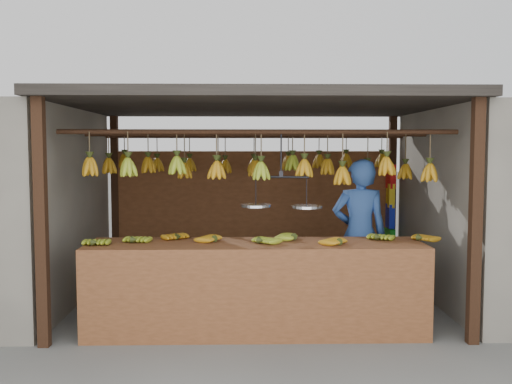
{
  "coord_description": "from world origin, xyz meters",
  "views": [
    {
      "loc": [
        -0.15,
        -6.7,
        1.83
      ],
      "look_at": [
        0.0,
        0.3,
        1.3
      ],
      "focal_mm": 40.0,
      "sensor_mm": 36.0,
      "label": 1
    }
  ],
  "objects": [
    {
      "name": "hanging_bananas",
      "position": [
        0.0,
        -0.0,
        1.62
      ],
      "size": [
        3.65,
        2.25,
        0.39
      ],
      "color": "#B37813",
      "rests_on": "ground"
    },
    {
      "name": "ground",
      "position": [
        0.0,
        0.0,
        0.0
      ],
      "size": [
        80.0,
        80.0,
        0.0
      ],
      "primitive_type": "plane",
      "color": "#5B5B57"
    },
    {
      "name": "stall",
      "position": [
        0.0,
        0.33,
        1.97
      ],
      "size": [
        4.3,
        3.3,
        2.4
      ],
      "color": "black",
      "rests_on": "ground"
    },
    {
      "name": "vendor",
      "position": [
        1.17,
        -0.26,
        0.86
      ],
      "size": [
        0.64,
        0.43,
        1.72
      ],
      "primitive_type": "imported",
      "rotation": [
        0.0,
        0.0,
        3.11
      ],
      "color": "#3359A5",
      "rests_on": "ground"
    },
    {
      "name": "bag_bundles",
      "position": [
        1.94,
        1.35,
        1.0
      ],
      "size": [
        0.08,
        0.26,
        1.26
      ],
      "color": "red",
      "rests_on": "ground"
    },
    {
      "name": "balance_scale",
      "position": [
        0.22,
        -1.0,
        1.29
      ],
      "size": [
        0.81,
        0.43,
        0.76
      ],
      "color": "black",
      "rests_on": "ground"
    },
    {
      "name": "counter",
      "position": [
        -0.03,
        -1.22,
        0.71
      ],
      "size": [
        3.47,
        0.76,
        0.96
      ],
      "color": "brown",
      "rests_on": "ground"
    }
  ]
}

